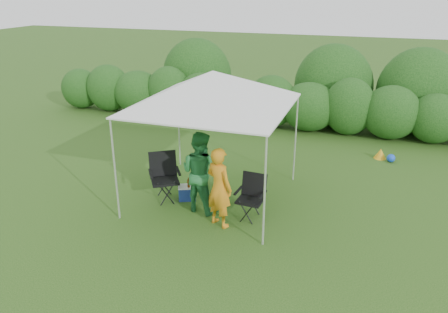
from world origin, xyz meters
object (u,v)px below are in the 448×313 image
(chair_right, at_px, (252,194))
(woman, at_px, (200,172))
(cooler, at_px, (187,193))
(chair_left, at_px, (164,173))
(canopy, at_px, (213,89))
(man, at_px, (219,188))

(chair_right, relative_size, woman, 0.53)
(chair_right, relative_size, cooler, 1.97)
(chair_right, xyz_separation_m, chair_left, (-2.04, 0.18, 0.08))
(canopy, xyz_separation_m, chair_right, (1.02, -0.56, -1.95))
(chair_right, bearing_deg, woman, -172.52)
(canopy, relative_size, man, 1.92)
(man, bearing_deg, woman, -13.92)
(chair_left, bearing_deg, woman, -48.11)
(chair_right, bearing_deg, man, -129.96)
(canopy, relative_size, woman, 1.80)
(canopy, distance_m, chair_right, 2.27)
(man, bearing_deg, chair_right, -109.59)
(chair_right, relative_size, chair_left, 0.87)
(woman, bearing_deg, chair_right, -163.94)
(canopy, height_order, chair_right, canopy)
(woman, xyz_separation_m, cooler, (-0.45, 0.34, -0.70))
(canopy, bearing_deg, cooler, -151.16)
(chair_left, distance_m, cooler, 0.66)
(canopy, bearing_deg, chair_left, -159.71)
(cooler, bearing_deg, woman, -60.05)
(man, xyz_separation_m, woman, (-0.58, 0.46, 0.05))
(chair_left, xyz_separation_m, cooler, (0.50, 0.09, -0.43))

